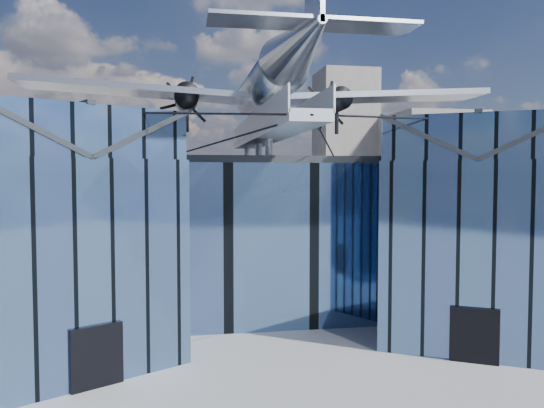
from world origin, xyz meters
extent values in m
plane|color=gray|center=(0.00, 0.00, 0.00)|extent=(120.00, 120.00, 0.00)
cube|color=#4C6C9C|center=(0.00, 9.00, 4.75)|extent=(28.00, 14.00, 9.50)
cube|color=#24272B|center=(0.00, 9.00, 9.70)|extent=(28.00, 14.00, 0.40)
cube|color=#4C6C9C|center=(-10.50, -1.00, 4.75)|extent=(11.79, 11.43, 9.50)
cube|color=#4C6C9C|center=(-10.50, -1.00, 10.60)|extent=(11.56, 11.20, 2.20)
cube|color=#24272B|center=(-12.45, -2.12, 10.60)|extent=(7.98, 9.23, 2.40)
cube|color=#24272B|center=(-8.55, 0.12, 10.60)|extent=(7.98, 9.23, 2.40)
cube|color=#24272B|center=(-10.50, -1.00, 11.75)|extent=(4.30, 7.10, 0.18)
cube|color=black|center=(-8.48, -4.51, 1.30)|extent=(2.03, 1.32, 2.60)
cube|color=black|center=(-6.60, 1.25, 4.75)|extent=(0.34, 0.34, 9.50)
cube|color=#4C6C9C|center=(10.50, -1.00, 4.75)|extent=(11.79, 11.43, 9.50)
cube|color=#4C6C9C|center=(10.50, -1.00, 10.60)|extent=(11.56, 11.20, 2.20)
cube|color=#24272B|center=(8.55, 0.12, 10.60)|extent=(7.98, 9.23, 2.40)
cube|color=#24272B|center=(12.45, -2.12, 10.60)|extent=(7.98, 9.23, 2.40)
cube|color=#24272B|center=(10.50, -1.00, 11.75)|extent=(4.30, 7.10, 0.18)
cube|color=black|center=(8.48, -4.51, 1.30)|extent=(2.03, 1.32, 2.60)
cube|color=black|center=(6.60, 1.25, 4.75)|extent=(0.34, 0.34, 9.50)
cube|color=#A2A8B0|center=(0.00, 3.50, 11.10)|extent=(1.80, 21.00, 0.50)
cube|color=#A2A8B0|center=(-0.90, 3.50, 11.75)|extent=(0.08, 21.00, 1.10)
cube|color=#A2A8B0|center=(0.90, 3.50, 11.75)|extent=(0.08, 21.00, 1.10)
cylinder|color=#A2A8B0|center=(0.00, 13.00, 10.43)|extent=(0.44, 0.44, 1.35)
cylinder|color=#A2A8B0|center=(0.00, 7.00, 10.43)|extent=(0.44, 0.44, 1.35)
cylinder|color=#A2A8B0|center=(0.00, 3.00, 10.43)|extent=(0.44, 0.44, 1.35)
cylinder|color=#A2A8B0|center=(0.00, 4.00, 12.05)|extent=(0.70, 0.70, 1.40)
cylinder|color=black|center=(-5.25, -4.00, 11.40)|extent=(10.55, 6.08, 0.69)
cylinder|color=black|center=(5.25, -4.00, 11.40)|extent=(10.55, 6.08, 0.69)
cylinder|color=black|center=(-3.00, 1.50, 10.55)|extent=(6.09, 17.04, 1.19)
cylinder|color=black|center=(3.00, 1.50, 10.55)|extent=(6.09, 17.04, 1.19)
cylinder|color=#AAAFB7|center=(0.00, 4.00, 14.00)|extent=(2.50, 11.00, 2.50)
sphere|color=#AAAFB7|center=(0.00, 9.50, 14.00)|extent=(2.50, 2.50, 2.50)
cube|color=black|center=(0.00, 8.50, 14.69)|extent=(1.60, 1.40, 0.50)
cone|color=#AAAFB7|center=(0.00, -5.00, 14.30)|extent=(2.50, 7.00, 2.50)
cube|color=#AAAFB7|center=(0.00, -7.20, 14.50)|extent=(8.00, 1.80, 0.14)
cube|color=#AAAFB7|center=(-7.00, 5.00, 13.70)|extent=(14.00, 3.20, 1.08)
cylinder|color=black|center=(-4.60, 5.60, 13.45)|extent=(1.44, 3.20, 1.44)
cone|color=black|center=(-4.60, 7.40, 13.45)|extent=(0.70, 0.70, 0.70)
cube|color=black|center=(-4.60, 7.55, 13.45)|extent=(1.05, 0.06, 3.33)
cube|color=black|center=(-4.60, 7.55, 13.45)|extent=(2.53, 0.06, 2.53)
cube|color=black|center=(-4.60, 7.55, 13.45)|extent=(3.33, 0.06, 1.05)
cylinder|color=black|center=(-4.60, 5.00, 12.22)|extent=(0.24, 0.24, 1.75)
cube|color=#AAAFB7|center=(7.00, 5.00, 13.70)|extent=(14.00, 3.20, 1.08)
cylinder|color=black|center=(4.60, 5.60, 13.45)|extent=(1.44, 3.20, 1.44)
cone|color=black|center=(4.60, 7.40, 13.45)|extent=(0.70, 0.70, 0.70)
cube|color=black|center=(4.60, 7.55, 13.45)|extent=(1.05, 0.06, 3.33)
cube|color=black|center=(4.60, 7.55, 13.45)|extent=(2.53, 0.06, 2.53)
cube|color=black|center=(4.60, 7.55, 13.45)|extent=(3.33, 0.06, 1.05)
cylinder|color=black|center=(4.60, 5.00, 12.22)|extent=(0.24, 0.24, 1.75)
cube|color=gray|center=(32.00, 48.00, 9.00)|extent=(12.00, 14.00, 18.00)
cube|color=gray|center=(-20.00, 55.00, 7.00)|extent=(14.00, 10.00, 14.00)
cube|color=gray|center=(22.00, 58.00, 13.00)|extent=(9.00, 9.00, 26.00)
cylinder|color=black|center=(20.36, 7.35, 1.23)|extent=(0.43, 0.43, 2.45)
sphere|color=#1E4317|center=(20.36, 7.35, 3.41)|extent=(4.02, 4.02, 3.21)
camera|label=1|loc=(-5.02, -26.92, 8.74)|focal=35.00mm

